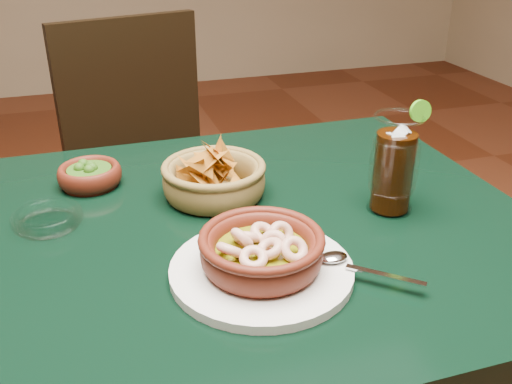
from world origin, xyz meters
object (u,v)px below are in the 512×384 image
object	(u,v)px
shrimp_plate	(262,255)
cola_drink	(394,165)
dining_table	(172,284)
chip_basket	(214,179)
dining_chair	(154,177)

from	to	relation	value
shrimp_plate	cola_drink	world-z (taller)	cola_drink
dining_table	chip_basket	distance (m)	0.20
shrimp_plate	dining_table	bearing A→B (deg)	124.71
dining_table	shrimp_plate	size ratio (longest dim) A/B	3.73
cola_drink	dining_chair	bearing A→B (deg)	112.37
shrimp_plate	dining_chair	bearing A→B (deg)	92.68
cola_drink	shrimp_plate	bearing A→B (deg)	-156.01
dining_chair	chip_basket	xyz separation A→B (m)	(0.04, -0.61, 0.26)
shrimp_plate	chip_basket	xyz separation A→B (m)	(-0.00, 0.26, 0.00)
dining_chair	chip_basket	distance (m)	0.66
dining_chair	cola_drink	size ratio (longest dim) A/B	5.03
dining_chair	chip_basket	world-z (taller)	dining_chair
dining_table	shrimp_plate	xyz separation A→B (m)	(0.11, -0.15, 0.13)
dining_table	cola_drink	distance (m)	0.41
dining_chair	shrimp_plate	bearing A→B (deg)	-87.32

